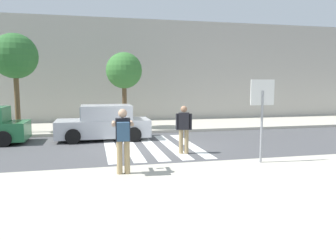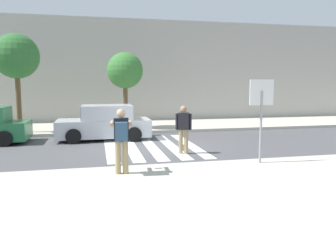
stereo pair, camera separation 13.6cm
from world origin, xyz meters
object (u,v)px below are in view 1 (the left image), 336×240
object	(u,v)px
parked_car_silver	(104,124)
street_tree_center	(124,71)
photographer_with_backpack	(123,135)
street_tree_west	(15,57)
stop_sign	(262,102)
pedestrian_crossing	(184,127)

from	to	relation	value
parked_car_silver	street_tree_center	world-z (taller)	street_tree_center
photographer_with_backpack	street_tree_west	xyz separation A→B (m)	(-4.30, 8.50, 2.60)
photographer_with_backpack	street_tree_center	world-z (taller)	street_tree_center
stop_sign	street_tree_center	world-z (taller)	street_tree_center
street_tree_west	street_tree_center	world-z (taller)	street_tree_west
stop_sign	parked_car_silver	distance (m)	7.54
street_tree_west	street_tree_center	distance (m)	5.24
stop_sign	street_tree_center	size ratio (longest dim) A/B	0.63
parked_car_silver	street_tree_west	xyz separation A→B (m)	(-4.03, 2.17, 3.05)
street_tree_west	stop_sign	bearing A→B (deg)	-43.86
stop_sign	photographer_with_backpack	size ratio (longest dim) A/B	1.45
photographer_with_backpack	parked_car_silver	xyz separation A→B (m)	(-0.28, 6.33, -0.44)
pedestrian_crossing	street_tree_west	bearing A→B (deg)	139.03
stop_sign	parked_car_silver	bearing A→B (deg)	126.65
photographer_with_backpack	street_tree_west	bearing A→B (deg)	116.84
photographer_with_backpack	stop_sign	bearing A→B (deg)	4.94
pedestrian_crossing	stop_sign	bearing A→B (deg)	-52.72
stop_sign	street_tree_west	xyz separation A→B (m)	(-8.47, 8.14, 1.81)
parked_car_silver	stop_sign	bearing A→B (deg)	-53.35
pedestrian_crossing	street_tree_west	distance (m)	9.31
pedestrian_crossing	street_tree_west	xyz separation A→B (m)	(-6.70, 5.82, 2.80)
parked_car_silver	street_tree_center	size ratio (longest dim) A/B	1.03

